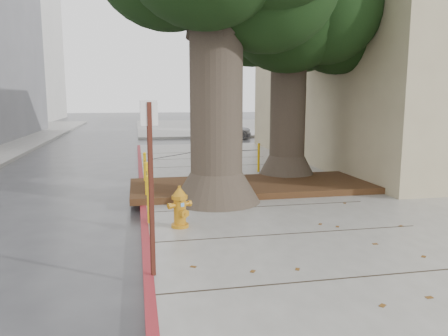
{
  "coord_description": "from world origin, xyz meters",
  "views": [
    {
      "loc": [
        -2.1,
        -7.13,
        2.56
      ],
      "look_at": [
        -0.32,
        1.7,
        1.1
      ],
      "focal_mm": 35.0,
      "sensor_mm": 36.0,
      "label": 1
    }
  ],
  "objects_px": {
    "car_red": "(348,130)",
    "car_silver": "(221,129)",
    "fire_hydrant": "(180,207)",
    "signpost": "(151,179)"
  },
  "relations": [
    {
      "from": "car_silver",
      "to": "car_red",
      "type": "xyz_separation_m",
      "value": [
        7.82,
        -1.28,
        -0.07
      ]
    },
    {
      "from": "fire_hydrant",
      "to": "signpost",
      "type": "xyz_separation_m",
      "value": [
        -0.59,
        -2.17,
        0.96
      ]
    },
    {
      "from": "signpost",
      "to": "car_silver",
      "type": "height_order",
      "value": "signpost"
    },
    {
      "from": "car_silver",
      "to": "car_red",
      "type": "distance_m",
      "value": 7.93
    },
    {
      "from": "car_silver",
      "to": "car_red",
      "type": "height_order",
      "value": "car_silver"
    },
    {
      "from": "car_red",
      "to": "car_silver",
      "type": "bearing_deg",
      "value": 84.02
    },
    {
      "from": "fire_hydrant",
      "to": "car_red",
      "type": "distance_m",
      "value": 21.24
    },
    {
      "from": "fire_hydrant",
      "to": "car_silver",
      "type": "height_order",
      "value": "car_silver"
    },
    {
      "from": "fire_hydrant",
      "to": "car_red",
      "type": "xyz_separation_m",
      "value": [
        12.24,
        17.35,
        0.03
      ]
    },
    {
      "from": "signpost",
      "to": "car_red",
      "type": "height_order",
      "value": "signpost"
    }
  ]
}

